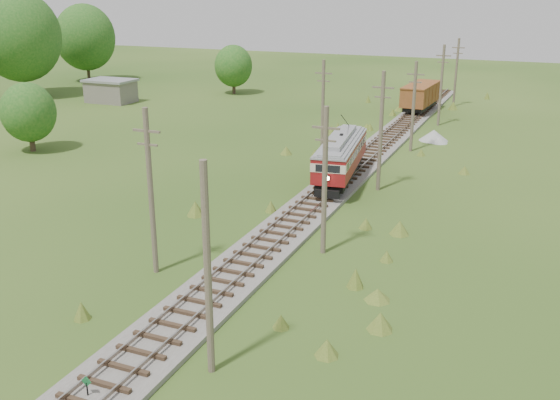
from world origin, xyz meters
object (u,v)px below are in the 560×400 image
at_px(streetcar, 341,154).
at_px(gravel_pile, 435,136).
at_px(gondola, 421,95).
at_px(switch_marker, 87,386).

relative_size(streetcar, gravel_pile, 3.46).
height_order(streetcar, gondola, streetcar).
bearing_deg(gondola, switch_marker, -87.16).
xyz_separation_m(switch_marker, gondola, (0.20, 62.24, 1.55)).
height_order(switch_marker, gravel_pile, gravel_pile).
bearing_deg(switch_marker, gravel_pile, 84.54).
bearing_deg(gondola, streetcar, -86.97).
xyz_separation_m(switch_marker, gravel_pile, (4.55, 47.59, -0.12)).
bearing_deg(gravel_pile, streetcar, -103.89).
distance_m(switch_marker, streetcar, 30.04).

